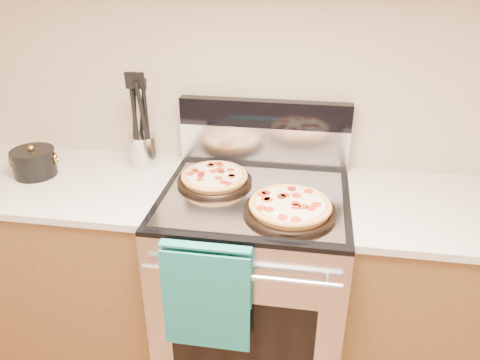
# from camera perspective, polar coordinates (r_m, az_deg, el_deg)

# --- Properties ---
(wall_back) EXTENTS (4.00, 0.00, 4.00)m
(wall_back) POSITION_cam_1_polar(r_m,az_deg,el_deg) (2.07, 3.28, 13.44)
(wall_back) COLOR tan
(wall_back) RESTS_ON ground
(range_body) EXTENTS (0.76, 0.68, 0.90)m
(range_body) POSITION_cam_1_polar(r_m,az_deg,el_deg) (2.16, 1.61, -12.81)
(range_body) COLOR #B7B7BC
(range_body) RESTS_ON ground
(oven_window) EXTENTS (0.56, 0.01, 0.40)m
(oven_window) POSITION_cam_1_polar(r_m,az_deg,el_deg) (1.91, 0.18, -19.14)
(oven_window) COLOR black
(oven_window) RESTS_ON range_body
(cooktop) EXTENTS (0.76, 0.68, 0.02)m
(cooktop) POSITION_cam_1_polar(r_m,az_deg,el_deg) (1.90, 1.79, -2.05)
(cooktop) COLOR black
(cooktop) RESTS_ON range_body
(backsplash_lower) EXTENTS (0.76, 0.06, 0.18)m
(backsplash_lower) POSITION_cam_1_polar(r_m,az_deg,el_deg) (2.13, 2.93, 4.28)
(backsplash_lower) COLOR silver
(backsplash_lower) RESTS_ON cooktop
(backsplash_upper) EXTENTS (0.76, 0.06, 0.12)m
(backsplash_upper) POSITION_cam_1_polar(r_m,az_deg,el_deg) (2.08, 3.02, 8.10)
(backsplash_upper) COLOR black
(backsplash_upper) RESTS_ON backsplash_lower
(oven_handle) EXTENTS (0.70, 0.03, 0.03)m
(oven_handle) POSITION_cam_1_polar(r_m,az_deg,el_deg) (1.65, -0.02, -11.65)
(oven_handle) COLOR silver
(oven_handle) RESTS_ON range_body
(dish_towel) EXTENTS (0.32, 0.05, 0.42)m
(dish_towel) POSITION_cam_1_polar(r_m,az_deg,el_deg) (1.73, -4.06, -13.82)
(dish_towel) COLOR #177074
(dish_towel) RESTS_ON oven_handle
(foil_sheet) EXTENTS (0.70, 0.55, 0.01)m
(foil_sheet) POSITION_cam_1_polar(r_m,az_deg,el_deg) (1.87, 1.67, -2.14)
(foil_sheet) COLOR gray
(foil_sheet) RESTS_ON cooktop
(cabinet_left) EXTENTS (1.00, 0.62, 0.88)m
(cabinet_left) POSITION_cam_1_polar(r_m,az_deg,el_deg) (2.43, -19.60, -9.72)
(cabinet_left) COLOR brown
(cabinet_left) RESTS_ON ground
(countertop_left) EXTENTS (1.02, 0.64, 0.03)m
(countertop_left) POSITION_cam_1_polar(r_m,az_deg,el_deg) (2.21, -21.39, -0.12)
(countertop_left) COLOR beige
(countertop_left) RESTS_ON cabinet_left
(cabinet_right) EXTENTS (1.00, 0.62, 0.88)m
(cabinet_right) POSITION_cam_1_polar(r_m,az_deg,el_deg) (2.28, 24.90, -13.64)
(cabinet_right) COLOR brown
(cabinet_right) RESTS_ON ground
(pepperoni_pizza_back) EXTENTS (0.37, 0.37, 0.04)m
(pepperoni_pizza_back) POSITION_cam_1_polar(r_m,az_deg,el_deg) (1.97, -3.12, 0.26)
(pepperoni_pizza_back) COLOR #C68D3C
(pepperoni_pizza_back) RESTS_ON foil_sheet
(pepperoni_pizza_front) EXTENTS (0.36, 0.36, 0.05)m
(pepperoni_pizza_front) POSITION_cam_1_polar(r_m,az_deg,el_deg) (1.76, 6.13, -3.32)
(pepperoni_pizza_front) COLOR #C68D3C
(pepperoni_pizza_front) RESTS_ON foil_sheet
(utensil_crock) EXTENTS (0.15, 0.15, 0.15)m
(utensil_crock) POSITION_cam_1_polar(r_m,az_deg,el_deg) (2.18, -11.66, 3.50)
(utensil_crock) COLOR silver
(utensil_crock) RESTS_ON countertop_left
(saucepan) EXTENTS (0.23, 0.23, 0.11)m
(saucepan) POSITION_cam_1_polar(r_m,az_deg,el_deg) (2.24, -23.78, 1.84)
(saucepan) COLOR black
(saucepan) RESTS_ON countertop_left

